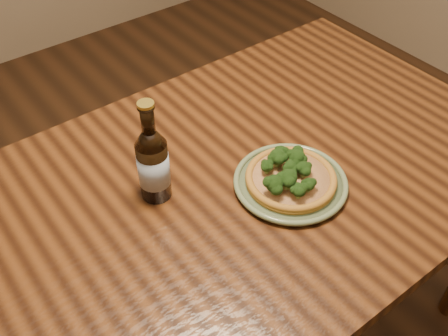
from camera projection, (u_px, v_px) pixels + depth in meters
table at (217, 215)px, 1.30m from camera, size 1.60×0.90×0.75m
plate at (290, 182)px, 1.23m from camera, size 0.27×0.27×0.02m
pizza at (290, 177)px, 1.22m from camera, size 0.21×0.21×0.07m
beer_bottle at (153, 163)px, 1.15m from camera, size 0.07×0.07×0.26m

